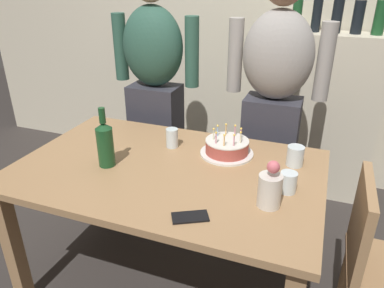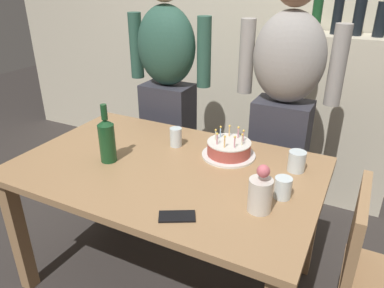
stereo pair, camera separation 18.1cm
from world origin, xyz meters
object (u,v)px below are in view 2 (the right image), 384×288
cell_phone (177,216)px  flower_vase (260,192)px  wine_bottle (107,139)px  person_woman_cardigan (283,109)px  birthday_cake (229,149)px  dining_chair (374,276)px  water_glass_side (297,161)px  water_glass_far (283,188)px  water_glass_near (176,137)px  person_man_bearded (168,91)px

cell_phone → flower_vase: bearing=6.7°
wine_bottle → person_woman_cardigan: size_ratio=0.18×
wine_bottle → cell_phone: wine_bottle is taller
birthday_cake → dining_chair: (0.76, -0.30, -0.26)m
wine_bottle → person_woman_cardigan: bearing=49.7°
birthday_cake → water_glass_side: size_ratio=2.78×
water_glass_far → flower_vase: (-0.06, -0.13, 0.04)m
water_glass_near → wine_bottle: bearing=-125.4°
birthday_cake → wine_bottle: (-0.53, -0.32, 0.08)m
wine_bottle → person_man_bearded: person_man_bearded is taller
cell_phone → flower_vase: 0.34m
water_glass_side → dining_chair: size_ratio=0.12×
birthday_cake → wine_bottle: 0.62m
water_glass_side → flower_vase: 0.40m
cell_phone → person_man_bearded: 1.26m
water_glass_far → wine_bottle: size_ratio=0.31×
water_glass_near → wine_bottle: size_ratio=0.35×
water_glass_side → cell_phone: water_glass_side is taller
water_glass_near → flower_vase: flower_vase is taller
water_glass_side → person_man_bearded: size_ratio=0.06×
birthday_cake → cell_phone: (0.02, -0.59, -0.04)m
cell_phone → wine_bottle: bearing=125.6°
water_glass_far → wine_bottle: 0.88m
water_glass_far → cell_phone: (-0.33, -0.33, -0.04)m
person_man_bearded → water_glass_near: bearing=124.5°
water_glass_side → cell_phone: bearing=-119.5°
birthday_cake → water_glass_far: birthday_cake is taller
birthday_cake → water_glass_far: bearing=-36.6°
flower_vase → water_glass_near: bearing=147.7°
water_glass_near → cell_phone: 0.66m
flower_vase → dining_chair: (0.47, 0.09, -0.31)m
cell_phone → birthday_cake: bearing=62.8°
wine_bottle → cell_phone: bearing=-25.7°
flower_vase → water_glass_side: bearing=81.3°
water_glass_side → dining_chair: 0.58m
water_glass_side → person_woman_cardigan: size_ratio=0.06×
birthday_cake → person_man_bearded: person_man_bearded is taller
water_glass_near → flower_vase: bearing=-32.3°
cell_phone → water_glass_side: bearing=31.8°
water_glass_near → water_glass_far: water_glass_near is taller
water_glass_far → water_glass_side: bearing=89.7°
water_glass_side → person_man_bearded: (-1.00, 0.48, 0.08)m
water_glass_side → cell_phone: 0.68m
birthday_cake → water_glass_side: 0.35m
cell_phone → dining_chair: dining_chair is taller
water_glass_side → wine_bottle: 0.94m
water_glass_near → water_glass_far: size_ratio=1.13×
water_glass_side → dining_chair: dining_chair is taller
person_woman_cardigan → person_man_bearded: bearing=0.0°
birthday_cake → flower_vase: bearing=-53.7°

